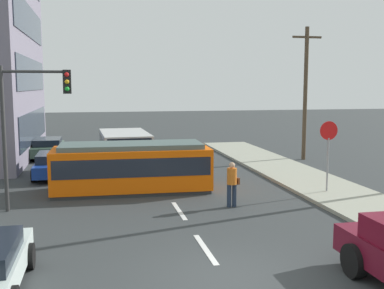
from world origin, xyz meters
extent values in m
plane|color=#333738|center=(0.00, 10.00, 0.00)|extent=(120.00, 120.00, 0.00)
cube|color=#9C9E8B|center=(6.80, 6.00, 0.07)|extent=(3.20, 36.00, 0.14)
cube|color=silver|center=(0.00, 2.00, 0.01)|extent=(0.16, 2.40, 0.01)
cube|color=silver|center=(0.00, 6.00, 0.01)|extent=(0.16, 2.40, 0.01)
cube|color=silver|center=(0.00, 15.52, 0.01)|extent=(0.16, 2.40, 0.01)
cube|color=silver|center=(0.00, 21.52, 0.01)|extent=(0.16, 2.40, 0.01)
cube|color=#2D3847|center=(-6.58, 20.65, 1.92)|extent=(0.06, 12.41, 1.92)
cube|color=#2D3847|center=(-6.58, 20.65, 5.12)|extent=(0.06, 12.41, 1.92)
cube|color=#2D3847|center=(-6.58, 20.65, 8.32)|extent=(0.06, 12.41, 1.92)
cube|color=#F35907|center=(-1.39, 9.52, 1.00)|extent=(6.61, 2.70, 1.70)
cube|color=#2D2D2D|center=(-1.39, 9.52, 0.07)|extent=(6.47, 2.57, 0.15)
cube|color=#4A5E5B|center=(-1.39, 9.52, 1.95)|extent=(5.94, 2.31, 0.20)
cube|color=#1E232D|center=(-1.39, 9.52, 1.20)|extent=(6.35, 2.73, 0.75)
cube|color=#B8BAB7|center=(-1.25, 16.05, 1.09)|extent=(2.69, 5.12, 1.57)
cube|color=black|center=(-1.15, 13.58, 1.32)|extent=(2.25, 0.21, 0.94)
cube|color=black|center=(-1.25, 16.05, 1.37)|extent=(2.70, 4.37, 0.63)
cylinder|color=black|center=(-1.18, 14.44, 0.45)|extent=(2.58, 1.00, 0.90)
cylinder|color=black|center=(-1.31, 17.65, 0.45)|extent=(2.58, 1.00, 0.90)
cylinder|color=#212D41|center=(1.90, 6.15, 0.42)|extent=(0.16, 0.16, 0.85)
cylinder|color=#212D41|center=(2.10, 6.15, 0.42)|extent=(0.16, 0.16, 0.85)
cylinder|color=#D0661B|center=(2.00, 6.15, 1.15)|extent=(0.36, 0.36, 0.60)
sphere|color=tan|center=(2.00, 6.15, 1.56)|extent=(0.22, 0.22, 0.22)
cube|color=#552810|center=(2.22, 6.20, 0.95)|extent=(0.17, 0.22, 0.24)
cylinder|color=black|center=(2.95, -0.54, 0.40)|extent=(0.28, 0.80, 0.80)
cylinder|color=black|center=(-4.53, 1.56, 0.32)|extent=(0.22, 0.64, 0.64)
cube|color=navy|center=(-4.80, 13.52, 0.52)|extent=(1.81, 4.13, 0.55)
cube|color=black|center=(-4.80, 13.37, 0.99)|extent=(1.66, 2.28, 0.40)
cylinder|color=black|center=(-5.71, 14.75, 0.32)|extent=(0.22, 0.64, 0.64)
cylinder|color=black|center=(-3.91, 14.76, 0.32)|extent=(0.22, 0.64, 0.64)
cylinder|color=black|center=(-5.69, 12.28, 0.32)|extent=(0.22, 0.64, 0.64)
cylinder|color=black|center=(-3.90, 12.29, 0.32)|extent=(0.22, 0.64, 0.64)
cube|color=#37503F|center=(-5.74, 20.10, 0.52)|extent=(1.72, 4.40, 0.55)
cube|color=black|center=(-5.74, 19.95, 0.99)|extent=(1.58, 2.42, 0.40)
cylinder|color=black|center=(-6.60, 21.42, 0.32)|extent=(0.22, 0.64, 0.64)
cylinder|color=black|center=(-4.88, 21.42, 0.32)|extent=(0.22, 0.64, 0.64)
cylinder|color=black|center=(-6.59, 18.78, 0.32)|extent=(0.22, 0.64, 0.64)
cylinder|color=black|center=(-4.88, 18.78, 0.32)|extent=(0.22, 0.64, 0.64)
cylinder|color=gray|center=(6.40, 7.23, 1.24)|extent=(0.07, 0.07, 2.20)
cylinder|color=red|center=(6.40, 7.23, 2.64)|extent=(0.76, 0.04, 0.76)
cylinder|color=#333333|center=(-5.99, 7.23, 2.57)|extent=(0.14, 0.14, 5.14)
cylinder|color=#333333|center=(-4.89, 7.23, 4.94)|extent=(2.20, 0.10, 0.10)
cube|color=black|center=(-3.79, 7.23, 4.59)|extent=(0.28, 0.24, 0.84)
sphere|color=red|center=(-3.79, 7.10, 4.84)|extent=(0.16, 0.16, 0.16)
sphere|color=gold|center=(-3.79, 7.10, 4.59)|extent=(0.16, 0.16, 0.16)
sphere|color=green|center=(-3.79, 7.10, 4.34)|extent=(0.16, 0.16, 0.16)
cylinder|color=#4A3B2B|center=(9.49, 15.90, 3.94)|extent=(0.24, 0.24, 7.87)
cube|color=#4A3B2B|center=(9.49, 15.90, 7.27)|extent=(1.80, 0.12, 0.12)
camera|label=1|loc=(-2.91, -9.92, 4.46)|focal=43.49mm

